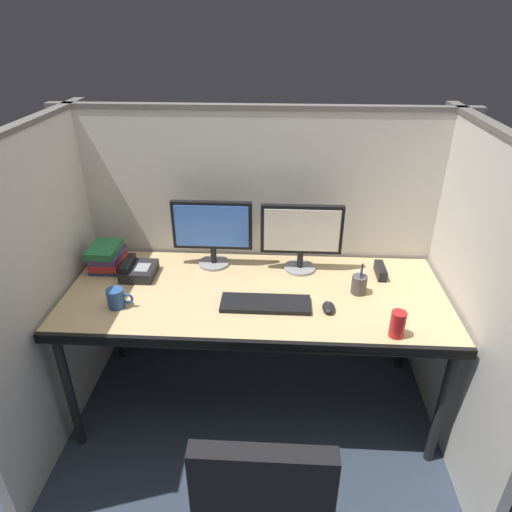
# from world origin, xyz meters

# --- Properties ---
(ground_plane) EXTENTS (8.00, 8.00, 0.00)m
(ground_plane) POSITION_xyz_m (0.00, 0.00, 0.00)
(ground_plane) COLOR #2D3847
(cubicle_partition_rear) EXTENTS (2.21, 0.06, 1.57)m
(cubicle_partition_rear) POSITION_xyz_m (0.00, 0.74, 0.79)
(cubicle_partition_rear) COLOR beige
(cubicle_partition_rear) RESTS_ON ground
(cubicle_partition_left) EXTENTS (0.06, 1.41, 1.57)m
(cubicle_partition_left) POSITION_xyz_m (-0.99, 0.20, 0.79)
(cubicle_partition_left) COLOR beige
(cubicle_partition_left) RESTS_ON ground
(cubicle_partition_right) EXTENTS (0.06, 1.41, 1.57)m
(cubicle_partition_right) POSITION_xyz_m (0.99, 0.20, 0.79)
(cubicle_partition_right) COLOR beige
(cubicle_partition_right) RESTS_ON ground
(desk) EXTENTS (1.90, 0.80, 0.74)m
(desk) POSITION_xyz_m (0.00, 0.29, 0.69)
(desk) COLOR tan
(desk) RESTS_ON ground
(monitor_left) EXTENTS (0.43, 0.17, 0.37)m
(monitor_left) POSITION_xyz_m (-0.25, 0.57, 0.96)
(monitor_left) COLOR gray
(monitor_left) RESTS_ON desk
(monitor_right) EXTENTS (0.43, 0.17, 0.37)m
(monitor_right) POSITION_xyz_m (0.23, 0.55, 0.96)
(monitor_right) COLOR gray
(monitor_right) RESTS_ON desk
(keyboard_main) EXTENTS (0.43, 0.15, 0.02)m
(keyboard_main) POSITION_xyz_m (0.06, 0.18, 0.75)
(keyboard_main) COLOR black
(keyboard_main) RESTS_ON desk
(computer_mouse) EXTENTS (0.06, 0.10, 0.04)m
(computer_mouse) POSITION_xyz_m (0.35, 0.16, 0.76)
(computer_mouse) COLOR black
(computer_mouse) RESTS_ON desk
(red_stapler) EXTENTS (0.04, 0.15, 0.06)m
(red_stapler) POSITION_xyz_m (0.66, 0.50, 0.77)
(red_stapler) COLOR black
(red_stapler) RESTS_ON desk
(pen_cup) EXTENTS (0.08, 0.08, 0.16)m
(pen_cup) POSITION_xyz_m (0.52, 0.32, 0.79)
(pen_cup) COLOR #4C4742
(pen_cup) RESTS_ON desk
(coffee_mug) EXTENTS (0.13, 0.08, 0.09)m
(coffee_mug) POSITION_xyz_m (-0.65, 0.14, 0.79)
(coffee_mug) COLOR #264C8C
(coffee_mug) RESTS_ON desk
(desk_phone) EXTENTS (0.17, 0.19, 0.09)m
(desk_phone) POSITION_xyz_m (-0.63, 0.43, 0.77)
(desk_phone) COLOR black
(desk_phone) RESTS_ON desk
(soda_can) EXTENTS (0.07, 0.07, 0.12)m
(soda_can) POSITION_xyz_m (0.63, -0.01, 0.80)
(soda_can) COLOR red
(soda_can) RESTS_ON desk
(book_stack) EXTENTS (0.17, 0.22, 0.13)m
(book_stack) POSITION_xyz_m (-0.82, 0.51, 0.81)
(book_stack) COLOR #1E478C
(book_stack) RESTS_ON desk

